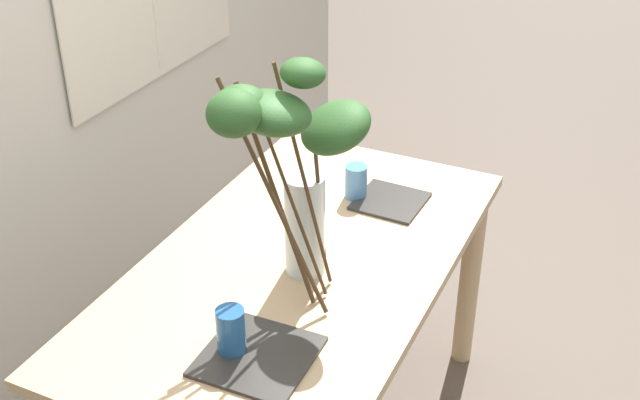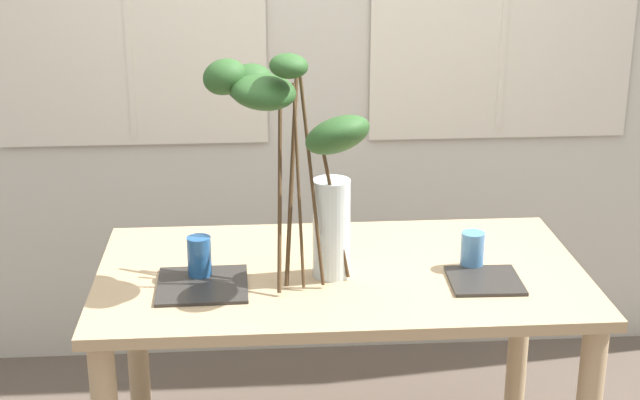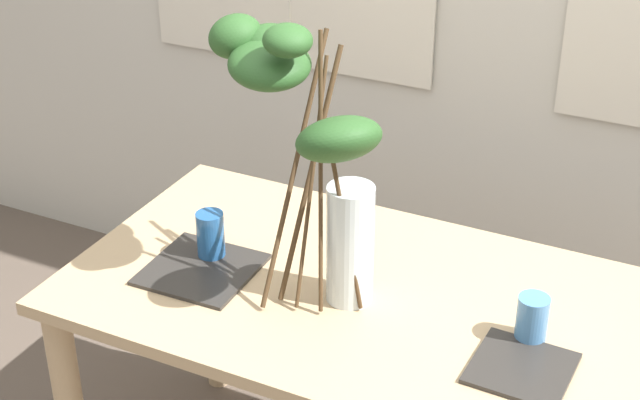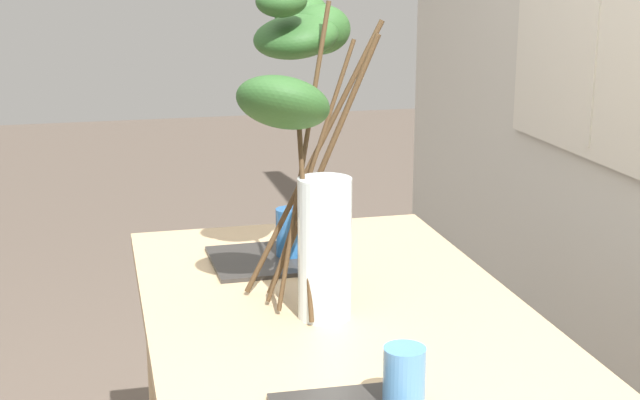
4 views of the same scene
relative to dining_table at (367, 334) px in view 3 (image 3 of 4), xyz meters
name	(u,v)px [view 3 (image 3 of 4)]	position (x,y,z in m)	size (l,w,h in m)	color
dining_table	(367,334)	(0.00, 0.00, 0.00)	(1.47, 0.82, 0.77)	tan
vase_with_branches	(307,135)	(-0.13, -0.05, 0.54)	(0.49, 0.37, 0.69)	silver
drinking_glass_blue_left	(211,236)	(-0.42, -0.03, 0.19)	(0.07, 0.07, 0.13)	#235693
drinking_glass_blue_right	(532,319)	(0.40, -0.01, 0.18)	(0.07, 0.07, 0.11)	#4C84BC
plate_square_left	(201,269)	(-0.41, -0.10, 0.13)	(0.26, 0.26, 0.01)	#2D2B28
plate_square_right	(522,368)	(0.41, -0.12, 0.13)	(0.21, 0.21, 0.01)	#2D2B28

